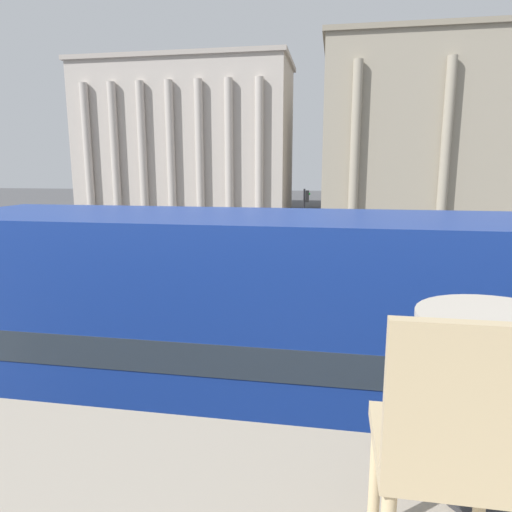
% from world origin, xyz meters
% --- Properties ---
extents(double_decker_bus, '(10.56, 2.76, 4.37)m').
position_xyz_m(double_decker_bus, '(0.16, 4.52, 2.41)').
color(double_decker_bus, black).
rests_on(double_decker_bus, ground_plane).
extents(cafe_dining_table, '(0.60, 0.60, 0.73)m').
position_xyz_m(cafe_dining_table, '(1.37, -0.35, 4.33)').
color(cafe_dining_table, '#2D2D30').
rests_on(cafe_dining_table, cafe_floor_slab).
extents(cafe_chair_0, '(0.40, 0.40, 0.91)m').
position_xyz_m(cafe_chair_0, '(1.09, -0.87, 4.31)').
color(cafe_chair_0, '#D1B789').
rests_on(cafe_chair_0, cafe_floor_slab).
extents(plaza_building_left, '(24.89, 12.00, 17.09)m').
position_xyz_m(plaza_building_left, '(-16.96, 51.89, 8.54)').
color(plaza_building_left, '#BCB2A8').
rests_on(plaza_building_left, ground_plane).
extents(plaza_building_right, '(31.03, 16.73, 17.82)m').
position_xyz_m(plaza_building_right, '(14.61, 51.09, 8.92)').
color(plaza_building_right, '#A39984').
rests_on(plaza_building_right, ground_plane).
extents(traffic_light_mid, '(0.42, 0.24, 3.33)m').
position_xyz_m(traffic_light_mid, '(-2.74, 17.41, 2.19)').
color(traffic_light_mid, black).
rests_on(traffic_light_mid, ground_plane).
extents(traffic_light_far, '(0.42, 0.24, 3.79)m').
position_xyz_m(traffic_light_far, '(-1.02, 25.80, 2.48)').
color(traffic_light_far, black).
rests_on(traffic_light_far, ground_plane).
extents(car_maroon, '(4.20, 1.93, 1.35)m').
position_xyz_m(car_maroon, '(7.33, 15.77, 0.70)').
color(car_maroon, black).
rests_on(car_maroon, ground_plane).
extents(car_black, '(4.20, 1.93, 1.35)m').
position_xyz_m(car_black, '(-6.20, 19.69, 0.70)').
color(car_black, black).
rests_on(car_black, ground_plane).
extents(pedestrian_red, '(0.32, 0.32, 1.73)m').
position_xyz_m(pedestrian_red, '(-3.80, 27.11, 1.00)').
color(pedestrian_red, '#282B33').
rests_on(pedestrian_red, ground_plane).
extents(pedestrian_olive, '(0.32, 0.32, 1.70)m').
position_xyz_m(pedestrian_olive, '(-0.90, 12.50, 0.98)').
color(pedestrian_olive, '#282B33').
rests_on(pedestrian_olive, ground_plane).
extents(pedestrian_black, '(0.32, 0.32, 1.70)m').
position_xyz_m(pedestrian_black, '(-6.06, 31.74, 0.98)').
color(pedestrian_black, '#282B33').
rests_on(pedestrian_black, ground_plane).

